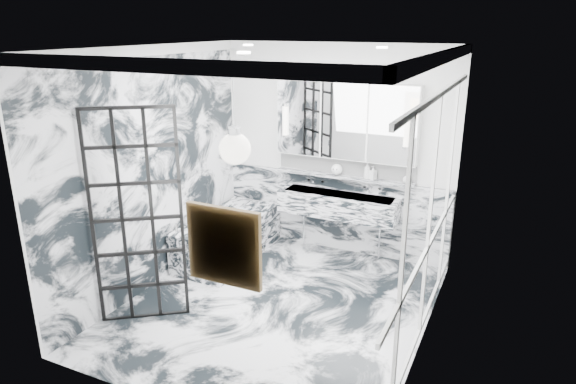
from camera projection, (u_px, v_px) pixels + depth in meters
The scene contains 25 objects.
floor at pixel (277, 306), 5.76m from camera, with size 3.60×3.60×0.00m, color silver.
ceiling at pixel (275, 47), 4.89m from camera, with size 3.60×3.60×0.00m, color white.
wall_back at pixel (336, 150), 6.88m from camera, with size 3.60×3.60×0.00m, color white.
wall_front at pixel (168, 254), 3.78m from camera, with size 3.60×3.60×0.00m, color white.
wall_left at pixel (153, 169), 5.97m from camera, with size 3.60×3.60×0.00m, color white.
wall_right at pixel (433, 209), 4.68m from camera, with size 3.60×3.60×0.00m, color white.
marble_clad_back at pixel (333, 212), 7.13m from camera, with size 3.18×0.05×1.05m, color silver.
marble_clad_left at pixel (155, 175), 5.99m from camera, with size 0.02×3.56×2.68m, color silver.
panel_molding at pixel (430, 219), 4.72m from camera, with size 0.03×3.40×2.30m, color white.
soap_bottle_a at pixel (367, 170), 6.67m from camera, with size 0.09×0.09×0.22m, color #8C5919.
soap_bottle_b at pixel (373, 173), 6.65m from camera, with size 0.08×0.08×0.18m, color #4C4C51.
soap_bottle_c at pixel (407, 178), 6.47m from camera, with size 0.11×0.11×0.14m, color silver.
face_pot at pixel (337, 169), 6.85m from camera, with size 0.15×0.15×0.15m, color white.
amber_bottle at pixel (371, 175), 6.67m from camera, with size 0.04×0.04×0.10m, color #8C5919.
flower_vase at pixel (209, 236), 6.11m from camera, with size 0.09×0.09×0.12m, color silver.
crittall_door at pixel (137, 219), 5.21m from camera, with size 0.88×0.04×2.26m, color black, non-canonical shape.
artwork at pixel (224, 246), 3.58m from camera, with size 0.48×0.05×0.48m, color #C58E14.
pendant_light at pixel (235, 149), 4.00m from camera, with size 0.25×0.25×0.25m, color white.
trough_sink at pixel (338, 205), 6.81m from camera, with size 1.60×0.45×0.30m, color silver.
ledge at pixel (343, 177), 6.85m from camera, with size 1.90×0.14×0.04m, color silver.
subway_tile at pixel (345, 166), 6.86m from camera, with size 1.90×0.03×0.23m, color white.
mirror_cabinet at pixel (345, 121), 6.62m from camera, with size 1.90×0.16×1.00m, color white.
sconce_left at pixel (285, 121), 6.88m from camera, with size 0.07×0.07×0.40m, color white.
sconce_right at pixel (407, 131), 6.22m from camera, with size 0.07×0.07×0.40m, color white.
bathtub at pixel (228, 237), 6.92m from camera, with size 0.75×1.65×0.55m, color silver.
Camera 1 is at (2.27, -4.55, 3.01)m, focal length 32.00 mm.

